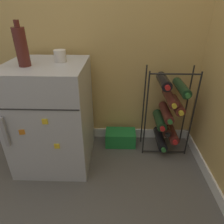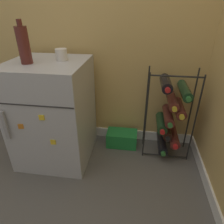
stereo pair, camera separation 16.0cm
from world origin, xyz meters
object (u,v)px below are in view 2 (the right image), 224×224
at_px(fridge_top_bottle, 24,45).
at_px(wine_rack, 170,116).
at_px(soda_box, 122,138).
at_px(mini_fridge, 54,113).
at_px(fridge_top_cup, 61,55).

bearing_deg(fridge_top_bottle, wine_rack, 12.20).
height_order(soda_box, fridge_top_bottle, fridge_top_bottle).
distance_m(soda_box, fridge_top_bottle, 1.11).
height_order(mini_fridge, fridge_top_cup, fridge_top_cup).
xyz_separation_m(wine_rack, soda_box, (-0.39, 0.05, -0.30)).
relative_size(fridge_top_cup, fridge_top_bottle, 0.30).
relative_size(soda_box, fridge_top_cup, 3.37).
bearing_deg(soda_box, wine_rack, -6.73).
height_order(mini_fridge, soda_box, mini_fridge).
xyz_separation_m(mini_fridge, fridge_top_cup, (0.10, 0.05, 0.45)).
distance_m(wine_rack, soda_box, 0.50).
bearing_deg(soda_box, mini_fridge, -159.11).
relative_size(mini_fridge, soda_box, 2.97).
distance_m(mini_fridge, fridge_top_cup, 0.46).
bearing_deg(mini_fridge, wine_rack, 9.65).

